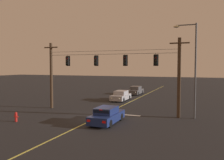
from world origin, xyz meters
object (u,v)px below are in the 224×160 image
Objects in this scene: fire_hydrant at (16,117)px; car_oncoming_trailing at (136,91)px; traffic_light_right_inner at (156,60)px; traffic_light_leftmost at (67,61)px; traffic_light_left_inner at (96,61)px; traffic_light_centre at (125,60)px; car_waiting_near_lane at (107,116)px; street_lamp_corner at (192,62)px; car_oncoming_lead at (121,96)px.

car_oncoming_trailing is at bearing 79.73° from fire_hydrant.
traffic_light_right_inner reaches higher than fire_hydrant.
traffic_light_left_inner is (3.48, 0.00, 0.00)m from traffic_light_leftmost.
traffic_light_left_inner reaches higher than fire_hydrant.
traffic_light_leftmost is 8.53m from fire_hydrant.
traffic_light_centre is at bearing 0.00° from traffic_light_left_inner.
fire_hydrant is at bearing -123.26° from traffic_light_left_inner.
car_oncoming_trailing is (-3.35, 21.02, -0.00)m from car_waiting_near_lane.
traffic_light_left_inner reaches higher than car_waiting_near_lane.
car_oncoming_trailing is 19.79m from street_lamp_corner.
car_oncoming_lead is (-3.43, 8.65, -4.79)m from traffic_light_centre.
car_waiting_near_lane is (3.11, -4.44, -4.79)m from traffic_light_left_inner.
car_oncoming_lead is at bearing 127.16° from traffic_light_right_inner.
traffic_light_centre is 3.12m from traffic_light_right_inner.
street_lamp_corner reaches higher than car_oncoming_trailing.
traffic_light_centre is 17.61m from car_oncoming_trailing.
car_oncoming_trailing is at bearing 99.06° from car_waiting_near_lane.
traffic_light_left_inner is 0.28× the size of car_oncoming_lead.
car_oncoming_lead is 7.93m from car_oncoming_trailing.
fire_hydrant is at bearing -153.95° from street_lamp_corner.
traffic_light_leftmost is at bearing 180.00° from traffic_light_centre.
street_lamp_corner reaches higher than traffic_light_left_inner.
street_lamp_corner is (6.47, 0.10, -0.24)m from traffic_light_centre.
car_oncoming_lead is at bearing -89.50° from car_oncoming_trailing.
traffic_light_left_inner is at bearing 180.00° from traffic_light_centre.
street_lamp_corner reaches higher than traffic_light_leftmost.
car_waiting_near_lane is at bearing 17.57° from fire_hydrant.
car_waiting_near_lane is at bearing -80.94° from car_oncoming_trailing.
traffic_light_centre is 0.28× the size of car_oncoming_lead.
street_lamp_corner is at bearing 26.05° from fire_hydrant.
traffic_light_right_inner is at bearing 53.62° from car_waiting_near_lane.
traffic_light_leftmost is 9.86m from traffic_light_right_inner.
car_oncoming_lead is at bearing 139.22° from street_lamp_corner.
fire_hydrant is at bearing -105.57° from car_oncoming_lead.
car_oncoming_trailing is (-0.24, 16.58, -4.79)m from traffic_light_left_inner.
car_oncoming_trailing is (-0.07, 7.93, 0.00)m from car_oncoming_lead.
car_waiting_near_lane is 0.98× the size of car_oncoming_lead.
traffic_light_leftmost is 0.28× the size of car_oncoming_lead.
car_waiting_near_lane and car_oncoming_trailing have the same top height.
fire_hydrant is at bearing -98.37° from traffic_light_leftmost.
car_waiting_near_lane is 21.28m from car_oncoming_trailing.
traffic_light_left_inner and traffic_light_right_inner have the same top height.
car_oncoming_trailing is (-6.62, 16.58, -4.79)m from traffic_light_right_inner.
car_waiting_near_lane is 5.15× the size of fire_hydrant.
traffic_light_left_inner and traffic_light_centre have the same top height.
traffic_light_left_inner is at bearing -89.16° from car_oncoming_trailing.
car_oncoming_lead and car_oncoming_trailing have the same top height.
traffic_light_right_inner is 7.30m from car_waiting_near_lane.
traffic_light_leftmost is at bearing -101.06° from car_oncoming_trailing.
traffic_light_right_inner is at bearing -52.84° from car_oncoming_lead.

